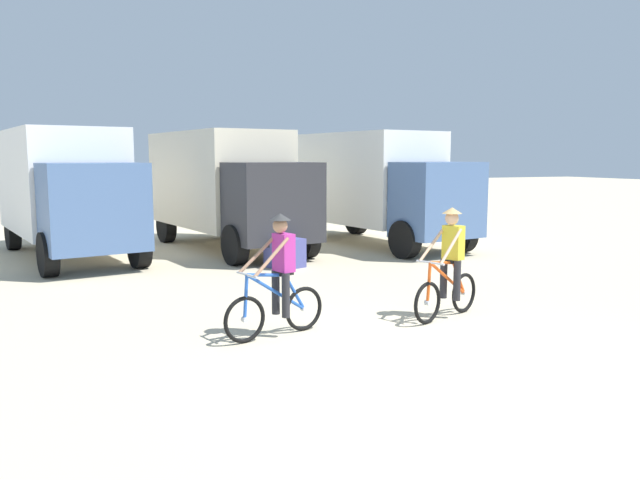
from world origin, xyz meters
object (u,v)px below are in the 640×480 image
Objects in this scene: supply_crate at (285,253)px; box_truck_cream_rv at (226,184)px; box_truck_avon_van at (66,186)px; cyclist_orange_shirt at (278,280)px; cyclist_cowboy_hat at (449,267)px; box_truck_white_box at (373,182)px.

box_truck_cream_rv is at bearing 97.95° from supply_crate.
box_truck_avon_van is 9.47× the size of supply_crate.
box_truck_cream_rv is 9.29m from cyclist_orange_shirt.
box_truck_avon_van and box_truck_cream_rv have the same top height.
box_truck_avon_van reaches higher than cyclist_cowboy_hat.
supply_crate is (4.77, -3.72, -1.53)m from box_truck_avon_van.
box_truck_white_box reaches higher than cyclist_orange_shirt.
cyclist_orange_shirt is at bearing -125.13° from box_truck_white_box.
box_truck_white_box is 5.05m from supply_crate.
box_truck_white_box is 3.87× the size of cyclist_cowboy_hat.
box_truck_white_box is 9.43× the size of supply_crate.
cyclist_orange_shirt is at bearing -99.61° from box_truck_cream_rv.
supply_crate is at bearing 69.63° from cyclist_orange_shirt.
box_truck_avon_van is 10.91m from cyclist_cowboy_hat.
box_truck_cream_rv is 3.87× the size of cyclist_orange_shirt.
cyclist_orange_shirt is at bearing -73.57° from box_truck_avon_van.
box_truck_avon_van reaches higher than cyclist_orange_shirt.
cyclist_orange_shirt is 2.44× the size of supply_crate.
box_truck_white_box is 9.00m from cyclist_cowboy_hat.
box_truck_avon_van is at bearing 174.43° from box_truck_white_box.
cyclist_orange_shirt is 2.93m from cyclist_cowboy_hat.
cyclist_cowboy_hat is at bearing -109.38° from box_truck_white_box.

